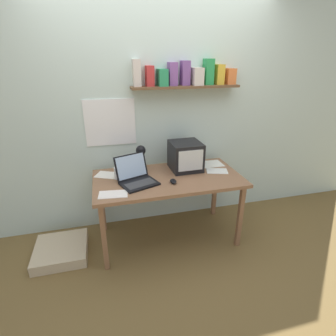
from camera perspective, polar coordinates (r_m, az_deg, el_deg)
ground_plane at (r=3.06m, az=0.00°, el=-14.70°), size 12.00×12.00×0.00m
back_wall at (r=2.94m, az=-2.25°, el=12.01°), size 5.60×0.24×2.60m
corner_desk at (r=2.70m, az=0.00°, el=-3.22°), size 1.49×0.76×0.74m
crt_monitor at (r=2.81m, az=3.84°, el=2.64°), size 0.32×0.34×0.30m
laptop at (r=2.56m, az=-7.03°, el=-1.75°), size 0.42×0.42×0.25m
desk_lamp at (r=2.74m, az=-6.02°, el=3.08°), size 0.13×0.17×0.29m
juice_glass at (r=2.66m, az=-10.92°, el=-1.23°), size 0.07×0.07×0.12m
computer_mouse at (r=2.54m, az=1.16°, el=-2.90°), size 0.07×0.11×0.03m
loose_paper_near_monitor at (r=2.78m, az=-13.03°, el=-1.48°), size 0.28×0.25×0.00m
printed_handout at (r=3.03m, az=9.36°, el=0.89°), size 0.26×0.21×0.00m
open_notebook at (r=2.39m, az=-11.85°, el=-5.61°), size 0.27×0.18×0.00m
loose_paper_near_laptop at (r=2.85m, az=10.61°, el=-0.63°), size 0.26×0.21×0.00m
floor_cushion at (r=3.00m, az=-22.21°, el=-16.29°), size 0.51×0.51×0.11m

